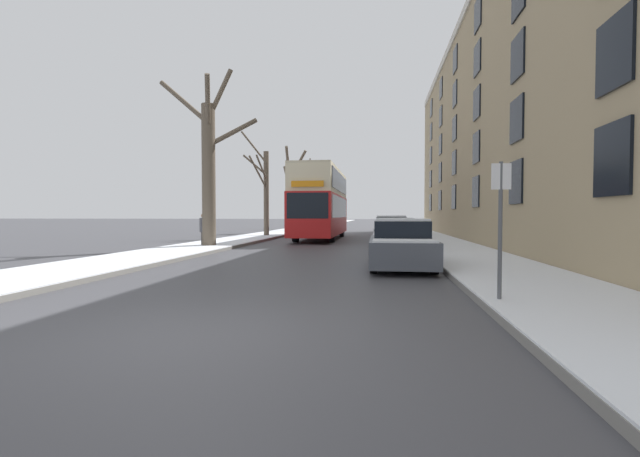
{
  "coord_description": "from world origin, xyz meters",
  "views": [
    {
      "loc": [
        2.5,
        -5.28,
        1.59
      ],
      "look_at": [
        -0.58,
        17.04,
        0.87
      ],
      "focal_mm": 24.0,
      "sensor_mm": 36.0,
      "label": 1
    }
  ],
  "objects_px": {
    "parked_car_0": "(401,245)",
    "street_sign_post": "(500,224)",
    "bare_tree_left_2": "(290,192)",
    "bare_tree_left_3": "(310,196)",
    "bare_tree_left_0": "(209,165)",
    "parked_car_1": "(394,236)",
    "bare_tree_left_1": "(265,189)",
    "parked_car_4": "(387,227)",
    "pedestrian_left_sidewalk": "(203,229)",
    "parked_car_2": "(391,231)",
    "parked_car_3": "(389,229)",
    "double_decker_bus": "(321,201)"
  },
  "relations": [
    {
      "from": "parked_car_0",
      "to": "street_sign_post",
      "type": "height_order",
      "value": "street_sign_post"
    },
    {
      "from": "bare_tree_left_2",
      "to": "bare_tree_left_3",
      "type": "bearing_deg",
      "value": 89.57
    },
    {
      "from": "bare_tree_left_0",
      "to": "parked_car_1",
      "type": "xyz_separation_m",
      "value": [
        8.63,
        -0.67,
        -3.27
      ]
    },
    {
      "from": "bare_tree_left_0",
      "to": "bare_tree_left_1",
      "type": "xyz_separation_m",
      "value": [
        0.0,
        9.96,
        -0.54
      ]
    },
    {
      "from": "parked_car_0",
      "to": "bare_tree_left_2",
      "type": "bearing_deg",
      "value": 109.08
    },
    {
      "from": "parked_car_4",
      "to": "parked_car_1",
      "type": "bearing_deg",
      "value": -90.0
    },
    {
      "from": "parked_car_0",
      "to": "parked_car_4",
      "type": "bearing_deg",
      "value": 90.0
    },
    {
      "from": "parked_car_4",
      "to": "bare_tree_left_3",
      "type": "bearing_deg",
      "value": 121.51
    },
    {
      "from": "parked_car_4",
      "to": "pedestrian_left_sidewalk",
      "type": "bearing_deg",
      "value": -120.3
    },
    {
      "from": "bare_tree_left_3",
      "to": "parked_car_4",
      "type": "relative_size",
      "value": 2.0
    },
    {
      "from": "bare_tree_left_0",
      "to": "pedestrian_left_sidewalk",
      "type": "bearing_deg",
      "value": 162.9
    },
    {
      "from": "bare_tree_left_0",
      "to": "parked_car_4",
      "type": "distance_m",
      "value": 18.0
    },
    {
      "from": "parked_car_1",
      "to": "parked_car_2",
      "type": "xyz_separation_m",
      "value": [
        0.0,
        5.11,
        0.04
      ]
    },
    {
      "from": "bare_tree_left_0",
      "to": "bare_tree_left_2",
      "type": "distance_m",
      "value": 18.63
    },
    {
      "from": "street_sign_post",
      "to": "bare_tree_left_1",
      "type": "bearing_deg",
      "value": 114.73
    },
    {
      "from": "bare_tree_left_1",
      "to": "parked_car_3",
      "type": "bearing_deg",
      "value": -1.83
    },
    {
      "from": "bare_tree_left_0",
      "to": "bare_tree_left_3",
      "type": "distance_m",
      "value": 29.4
    },
    {
      "from": "parked_car_1",
      "to": "double_decker_bus",
      "type": "bearing_deg",
      "value": 115.52
    },
    {
      "from": "bare_tree_left_2",
      "to": "parked_car_0",
      "type": "xyz_separation_m",
      "value": [
        8.63,
        -24.96,
        -2.97
      ]
    },
    {
      "from": "bare_tree_left_1",
      "to": "parked_car_0",
      "type": "relative_size",
      "value": 1.74
    },
    {
      "from": "pedestrian_left_sidewalk",
      "to": "parked_car_3",
      "type": "bearing_deg",
      "value": 91.63
    },
    {
      "from": "street_sign_post",
      "to": "bare_tree_left_2",
      "type": "bearing_deg",
      "value": 108.24
    },
    {
      "from": "street_sign_post",
      "to": "bare_tree_left_0",
      "type": "bearing_deg",
      "value": 130.42
    },
    {
      "from": "bare_tree_left_0",
      "to": "parked_car_0",
      "type": "distance_m",
      "value": 11.18
    },
    {
      "from": "bare_tree_left_0",
      "to": "double_decker_bus",
      "type": "bearing_deg",
      "value": 63.86
    },
    {
      "from": "double_decker_bus",
      "to": "parked_car_3",
      "type": "height_order",
      "value": "double_decker_bus"
    },
    {
      "from": "parked_car_0",
      "to": "parked_car_1",
      "type": "distance_m",
      "value": 5.66
    },
    {
      "from": "bare_tree_left_0",
      "to": "parked_car_1",
      "type": "bearing_deg",
      "value": -4.44
    },
    {
      "from": "bare_tree_left_3",
      "to": "parked_car_0",
      "type": "distance_m",
      "value": 36.87
    },
    {
      "from": "parked_car_0",
      "to": "street_sign_post",
      "type": "distance_m",
      "value": 5.63
    },
    {
      "from": "bare_tree_left_3",
      "to": "parked_car_2",
      "type": "distance_m",
      "value": 26.56
    },
    {
      "from": "bare_tree_left_3",
      "to": "double_decker_bus",
      "type": "xyz_separation_m",
      "value": [
        4.14,
        -20.82,
        -1.2
      ]
    },
    {
      "from": "bare_tree_left_1",
      "to": "double_decker_bus",
      "type": "relative_size",
      "value": 0.66
    },
    {
      "from": "parked_car_4",
      "to": "street_sign_post",
      "type": "distance_m",
      "value": 27.23
    },
    {
      "from": "bare_tree_left_3",
      "to": "parked_car_2",
      "type": "relative_size",
      "value": 2.0
    },
    {
      "from": "parked_car_1",
      "to": "pedestrian_left_sidewalk",
      "type": "height_order",
      "value": "pedestrian_left_sidewalk"
    },
    {
      "from": "bare_tree_left_3",
      "to": "parked_car_4",
      "type": "xyz_separation_m",
      "value": [
        8.55,
        -13.95,
        -3.12
      ]
    },
    {
      "from": "bare_tree_left_3",
      "to": "parked_car_3",
      "type": "relative_size",
      "value": 1.9
    },
    {
      "from": "bare_tree_left_2",
      "to": "street_sign_post",
      "type": "xyz_separation_m",
      "value": [
        10.01,
        -30.37,
        -2.22
      ]
    },
    {
      "from": "bare_tree_left_1",
      "to": "parked_car_0",
      "type": "distance_m",
      "value": 18.64
    },
    {
      "from": "bare_tree_left_1",
      "to": "bare_tree_left_3",
      "type": "distance_m",
      "value": 19.44
    },
    {
      "from": "parked_car_1",
      "to": "street_sign_post",
      "type": "bearing_deg",
      "value": -82.93
    },
    {
      "from": "parked_car_1",
      "to": "bare_tree_left_1",
      "type": "bearing_deg",
      "value": 129.04
    },
    {
      "from": "bare_tree_left_2",
      "to": "parked_car_1",
      "type": "xyz_separation_m",
      "value": [
        8.63,
        -19.3,
        -2.99
      ]
    },
    {
      "from": "parked_car_1",
      "to": "street_sign_post",
      "type": "distance_m",
      "value": 11.18
    },
    {
      "from": "bare_tree_left_3",
      "to": "street_sign_post",
      "type": "bearing_deg",
      "value": -76.44
    },
    {
      "from": "bare_tree_left_3",
      "to": "double_decker_bus",
      "type": "height_order",
      "value": "bare_tree_left_3"
    },
    {
      "from": "pedestrian_left_sidewalk",
      "to": "street_sign_post",
      "type": "distance_m",
      "value": 15.73
    },
    {
      "from": "bare_tree_left_1",
      "to": "parked_car_4",
      "type": "relative_size",
      "value": 1.85
    },
    {
      "from": "parked_car_4",
      "to": "bare_tree_left_1",
      "type": "bearing_deg",
      "value": -147.56
    }
  ]
}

